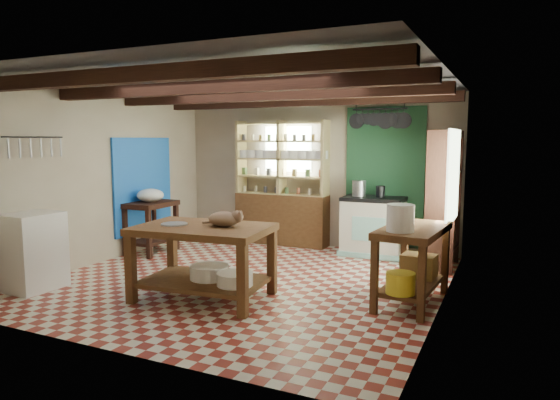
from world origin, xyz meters
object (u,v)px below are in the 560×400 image
at_px(work_table, 203,262).
at_px(prep_table, 151,227).
at_px(stove, 373,226).
at_px(cat, 224,219).
at_px(white_cabinet, 33,251).
at_px(right_counter, 412,265).

distance_m(work_table, prep_table, 2.68).
height_order(work_table, stove, stove).
distance_m(work_table, cat, 0.58).
relative_size(stove, white_cabinet, 1.01).
bearing_deg(stove, work_table, -113.14).
xyz_separation_m(right_counter, cat, (-2.01, -0.79, 0.51)).
bearing_deg(stove, white_cabinet, -133.90).
relative_size(work_table, cat, 4.01).
xyz_separation_m(stove, cat, (-1.00, -2.97, 0.48)).
height_order(work_table, white_cabinet, white_cabinet).
xyz_separation_m(stove, prep_table, (-3.37, -1.40, -0.05)).
bearing_deg(prep_table, work_table, -39.31).
xyz_separation_m(work_table, right_counter, (2.26, 0.87, 0.01)).
bearing_deg(work_table, stove, 62.32).
xyz_separation_m(work_table, prep_table, (-2.12, 1.64, -0.01)).
height_order(prep_table, white_cabinet, white_cabinet).
bearing_deg(right_counter, stove, 119.93).
distance_m(stove, right_counter, 2.40).
relative_size(work_table, prep_table, 1.80).
bearing_deg(prep_table, right_counter, -11.63).
distance_m(prep_table, white_cabinet, 2.23).
bearing_deg(white_cabinet, work_table, 17.07).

